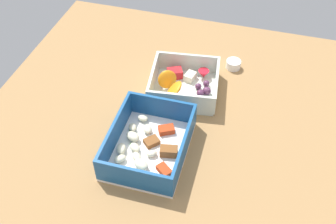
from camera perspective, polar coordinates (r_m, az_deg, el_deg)
name	(u,v)px	position (r cm, az deg, el deg)	size (l,w,h in cm)	color
table_surface	(170,127)	(83.67, 0.35, -2.09)	(80.00, 80.00, 2.00)	#9E7547
pasta_container	(148,145)	(76.77, -2.84, -4.76)	(18.79, 14.49, 5.84)	white
fruit_bowl	(184,85)	(88.83, 2.25, 3.93)	(15.86, 16.34, 5.46)	silver
paper_cup_liner	(233,64)	(96.91, 9.31, 6.74)	(3.44, 3.44, 2.01)	white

